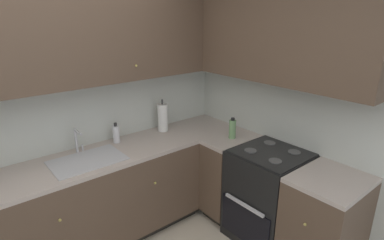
% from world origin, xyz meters
% --- Properties ---
extents(wall_back, '(4.04, 0.05, 2.61)m').
position_xyz_m(wall_back, '(0.00, 1.48, 1.30)').
color(wall_back, silver).
rests_on(wall_back, ground_plane).
extents(wall_right, '(0.05, 3.02, 2.61)m').
position_xyz_m(wall_right, '(2.00, 0.00, 1.30)').
color(wall_right, silver).
rests_on(wall_right, ground_plane).
extents(lower_cabinets_back, '(1.94, 0.62, 0.86)m').
position_xyz_m(lower_cabinets_back, '(0.40, 1.16, 0.43)').
color(lower_cabinets_back, brown).
rests_on(lower_cabinets_back, ground_plane).
extents(countertop_back, '(3.14, 0.60, 0.03)m').
position_xyz_m(countertop_back, '(0.40, 1.16, 0.88)').
color(countertop_back, '#B7A89E').
rests_on(countertop_back, lower_cabinets_back).
extents(lower_cabinets_right, '(0.62, 1.47, 0.86)m').
position_xyz_m(lower_cabinets_right, '(1.67, 0.05, 0.43)').
color(lower_cabinets_right, brown).
rests_on(lower_cabinets_right, ground_plane).
extents(countertop_right, '(0.60, 1.47, 0.03)m').
position_xyz_m(countertop_right, '(1.67, 0.05, 0.88)').
color(countertop_right, '#B7A89E').
rests_on(countertop_right, lower_cabinets_right).
extents(oven_range, '(0.68, 0.62, 1.04)m').
position_xyz_m(oven_range, '(1.69, 0.22, 0.46)').
color(oven_range, black).
rests_on(oven_range, ground_plane).
extents(upper_cabinets_back, '(2.82, 0.34, 0.77)m').
position_xyz_m(upper_cabinets_back, '(0.24, 1.30, 1.90)').
color(upper_cabinets_back, brown).
extents(upper_cabinets_right, '(0.32, 2.02, 0.77)m').
position_xyz_m(upper_cabinets_right, '(1.81, 0.45, 1.90)').
color(upper_cabinets_right, brown).
extents(sink, '(0.60, 0.40, 0.10)m').
position_xyz_m(sink, '(0.33, 1.13, 0.85)').
color(sink, '#B7B7BC').
rests_on(sink, countertop_back).
extents(faucet, '(0.07, 0.16, 0.23)m').
position_xyz_m(faucet, '(0.34, 1.34, 1.03)').
color(faucet, silver).
rests_on(faucet, countertop_back).
extents(soap_bottle, '(0.07, 0.07, 0.20)m').
position_xyz_m(soap_bottle, '(0.72, 1.34, 0.98)').
color(soap_bottle, silver).
rests_on(soap_bottle, countertop_back).
extents(paper_towel_roll, '(0.11, 0.11, 0.36)m').
position_xyz_m(paper_towel_roll, '(1.25, 1.32, 1.04)').
color(paper_towel_roll, white).
rests_on(paper_towel_roll, countertop_back).
extents(oil_bottle, '(0.07, 0.07, 0.21)m').
position_xyz_m(oil_bottle, '(1.67, 0.70, 0.99)').
color(oil_bottle, '#729E66').
rests_on(oil_bottle, countertop_right).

